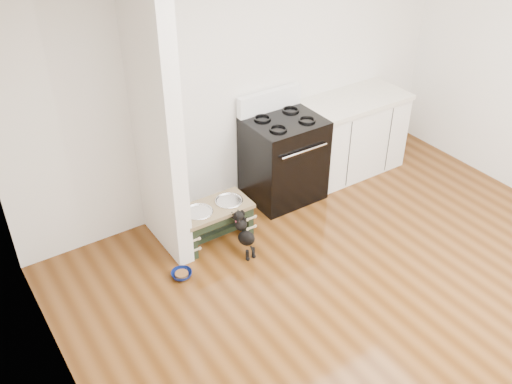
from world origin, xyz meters
name	(u,v)px	position (x,y,z in m)	size (l,w,h in m)	color
ground	(409,325)	(0.00, 0.00, 0.00)	(5.00, 5.00, 0.00)	#47260C
room_shell	(445,156)	(0.00, 0.00, 1.62)	(5.00, 5.00, 5.00)	silver
partition_wall	(155,118)	(-1.18, 2.10, 1.35)	(0.15, 0.80, 2.70)	silver
oven_range	(283,157)	(0.25, 2.16, 0.48)	(0.76, 0.69, 1.14)	black
cabinet_run	(351,135)	(1.23, 2.18, 0.45)	(1.24, 0.64, 0.91)	silver
dog_feeder	(215,216)	(-0.76, 1.88, 0.28)	(0.71, 0.38, 0.41)	black
puppy	(244,233)	(-0.64, 1.55, 0.24)	(0.13, 0.37, 0.44)	black
floor_bowl	(182,274)	(-1.30, 1.57, 0.03)	(0.25, 0.25, 0.06)	#0B1853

